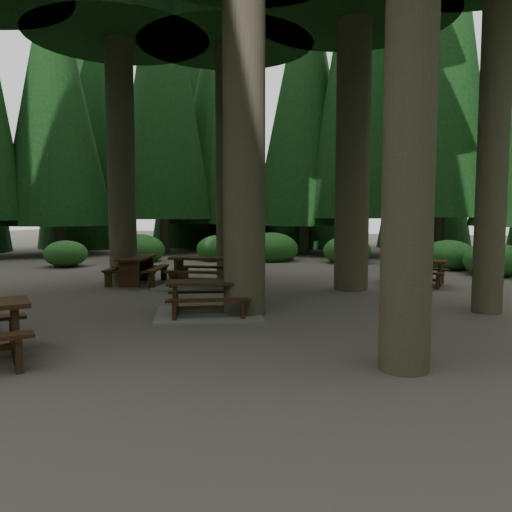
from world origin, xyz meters
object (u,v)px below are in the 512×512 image
(picnic_table_b, at_px, (137,266))
(picnic_table_a, at_px, (208,304))
(picnic_table_d, at_px, (416,268))
(picnic_table_c, at_px, (205,276))

(picnic_table_b, bearing_deg, picnic_table_a, -147.91)
(picnic_table_a, height_order, picnic_table_d, picnic_table_d)
(picnic_table_a, bearing_deg, picnic_table_c, 89.89)
(picnic_table_b, bearing_deg, picnic_table_c, -102.69)
(picnic_table_d, bearing_deg, picnic_table_c, -149.78)
(picnic_table_a, distance_m, picnic_table_c, 3.97)
(picnic_table_c, xyz_separation_m, picnic_table_d, (5.58, 2.22, 0.19))
(picnic_table_a, distance_m, picnic_table_b, 5.17)
(picnic_table_b, xyz_separation_m, picnic_table_d, (7.69, 2.31, -0.05))
(picnic_table_a, bearing_deg, picnic_table_d, 30.95)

